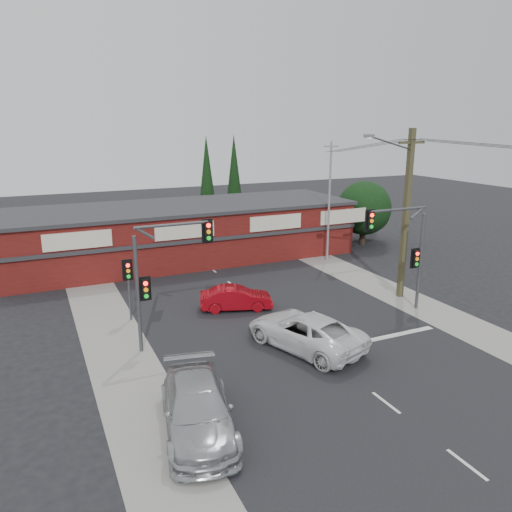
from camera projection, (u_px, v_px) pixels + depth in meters
name	position (u px, v px, depth m)	size (l,w,h in m)	color
ground	(303.00, 339.00, 24.47)	(120.00, 120.00, 0.00)	black
road_strip	(260.00, 306.00, 28.86)	(14.00, 70.00, 0.01)	black
verge_left	(109.00, 331.00, 25.44)	(3.00, 70.00, 0.02)	gray
verge_right	(379.00, 287.00, 32.27)	(3.00, 70.00, 0.02)	gray
stop_line	(380.00, 338.00, 24.55)	(6.50, 0.35, 0.01)	silver
white_suv	(305.00, 331.00, 23.39)	(2.77, 6.01, 1.67)	silver
silver_suv	(198.00, 409.00, 17.03)	(2.31, 5.69, 1.65)	#AAADB0
red_sedan	(236.00, 298.00, 28.24)	(1.42, 4.06, 1.34)	maroon
lane_dashes	(244.00, 294.00, 30.89)	(0.12, 52.23, 0.01)	silver
shop_building	(183.00, 232.00, 38.43)	(27.30, 8.40, 4.22)	#521210
tree_cluster	(363.00, 211.00, 43.18)	(5.90, 5.10, 5.50)	#2D2116
conifer_near	(207.00, 177.00, 45.53)	(1.80, 1.80, 9.25)	#2D2116
conifer_far	(234.00, 173.00, 48.69)	(1.80, 1.80, 9.25)	#2D2116
traffic_mast_left	(160.00, 267.00, 22.63)	(3.77, 0.27, 5.97)	#47494C
traffic_mast_right	(406.00, 243.00, 27.08)	(3.96, 0.27, 5.97)	#47494C
pedestal_signal	(128.00, 277.00, 26.22)	(0.55, 0.27, 3.38)	#47494C
utility_pole	(405.00, 209.00, 29.05)	(4.38, 0.59, 10.00)	#4A4529
steel_pole	(329.00, 199.00, 37.40)	(1.20, 0.16, 9.00)	gray
power_lines	(491.00, 150.00, 23.36)	(2.01, 29.00, 1.22)	black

